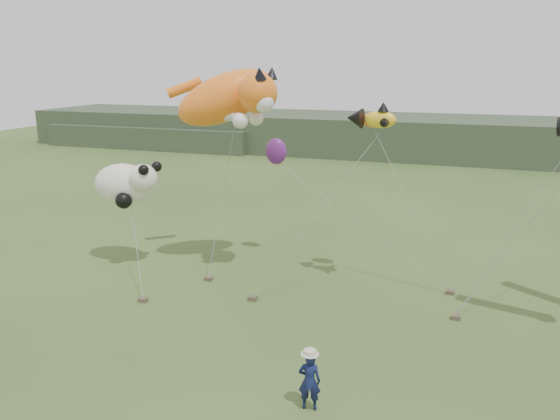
% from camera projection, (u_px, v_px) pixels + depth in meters
% --- Properties ---
extents(ground, '(120.00, 120.00, 0.00)m').
position_uv_depth(ground, '(289.00, 370.00, 17.27)').
color(ground, '#385123').
rests_on(ground, ground).
extents(headland, '(90.00, 13.00, 4.00)m').
position_uv_depth(headland, '(389.00, 136.00, 58.61)').
color(headland, '#2D3D28').
rests_on(headland, ground).
extents(festival_attendant, '(0.69, 0.51, 1.72)m').
position_uv_depth(festival_attendant, '(309.00, 381.00, 15.13)').
color(festival_attendant, '#121943').
rests_on(festival_attendant, ground).
extents(sandbag_anchors, '(12.46, 5.14, 0.17)m').
position_uv_depth(sandbag_anchors, '(299.00, 296.00, 22.53)').
color(sandbag_anchors, brown).
rests_on(sandbag_anchors, ground).
extents(cat_kite, '(6.06, 4.18, 3.56)m').
position_uv_depth(cat_kite, '(232.00, 97.00, 24.03)').
color(cat_kite, orange).
rests_on(cat_kite, ground).
extents(fish_kite, '(2.14, 1.44, 1.10)m').
position_uv_depth(fish_kite, '(371.00, 118.00, 21.93)').
color(fish_kite, yellow).
rests_on(fish_kite, ground).
extents(panda_kite, '(3.46, 2.23, 2.15)m').
position_uv_depth(panda_kite, '(127.00, 184.00, 25.66)').
color(panda_kite, white).
rests_on(panda_kite, ground).
extents(misc_kites, '(6.03, 2.29, 2.76)m').
position_uv_depth(misc_kites, '(308.00, 141.00, 25.04)').
color(misc_kites, orange).
rests_on(misc_kites, ground).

